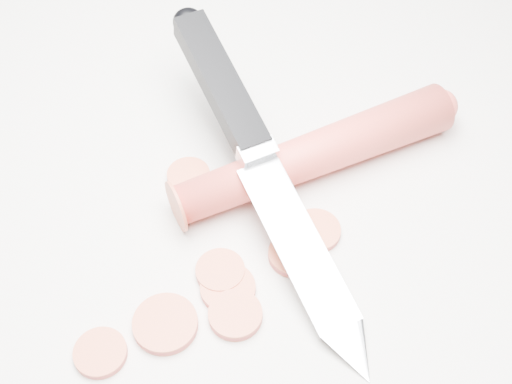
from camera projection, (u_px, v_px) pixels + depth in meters
The scene contains 11 objects.
ground at pixel (262, 204), 0.50m from camera, with size 2.40×2.40×0.00m, color silver.
carrot at pixel (315, 154), 0.50m from camera, with size 0.03×0.03×0.21m, color red.
carrot_slice_0 at pixel (165, 324), 0.44m from camera, with size 0.04×0.04×0.01m, color #C54E30.
carrot_slice_1 at pixel (228, 288), 0.46m from camera, with size 0.04×0.04×0.01m, color #C54E30.
carrot_slice_2 at pixel (316, 231), 0.48m from camera, with size 0.03×0.03×0.01m, color #C54E30.
carrot_slice_3 at pixel (220, 271), 0.46m from camera, with size 0.03×0.03×0.01m, color #C54E30.
carrot_slice_4 at pixel (294, 254), 0.47m from camera, with size 0.03×0.03×0.01m, color #C54E30.
carrot_slice_5 at pixel (189, 176), 0.51m from camera, with size 0.03×0.03×0.01m, color #C54E30.
carrot_slice_6 at pixel (100, 353), 0.43m from camera, with size 0.03×0.03×0.01m, color #C54E30.
carrot_slice_7 at pixel (235, 315), 0.45m from camera, with size 0.03×0.03×0.01m, color #C54E30.
kitchen_knife at pixel (268, 171), 0.47m from camera, with size 0.26×0.19×0.08m, color silver, non-canonical shape.
Camera 1 is at (0.14, -0.26, 0.40)m, focal length 50.00 mm.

